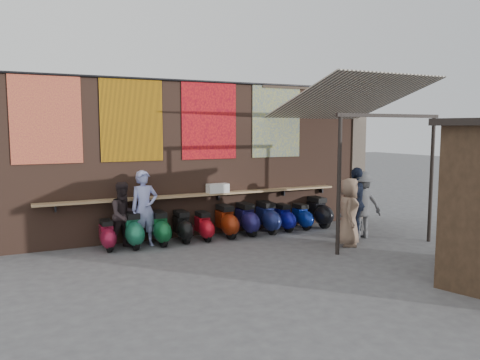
{
  "coord_description": "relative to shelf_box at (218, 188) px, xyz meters",
  "views": [
    {
      "loc": [
        -4.26,
        -8.81,
        2.78
      ],
      "look_at": [
        0.56,
        1.2,
        1.56
      ],
      "focal_mm": 35.0,
      "sensor_mm": 36.0,
      "label": 1
    }
  ],
  "objects": [
    {
      "name": "stall_shelf",
      "position": [
        3.06,
        -5.01,
        -0.21
      ],
      "size": [
        2.11,
        0.73,
        0.06
      ],
      "primitive_type": "cube",
      "rotation": [
        0.0,
        0.0,
        0.3
      ],
      "color": "#473321",
      "rests_on": "market_stall"
    },
    {
      "name": "brick_wall",
      "position": [
        -0.45,
        0.4,
        0.76
      ],
      "size": [
        10.0,
        0.4,
        4.0
      ],
      "primitive_type": "cube",
      "color": "brown",
      "rests_on": "ground"
    },
    {
      "name": "shopper_navy",
      "position": [
        3.04,
        -1.84,
        -0.33
      ],
      "size": [
        1.11,
        1.02,
        1.82
      ],
      "primitive_type": "imported",
      "rotation": [
        0.0,
        0.0,
        3.83
      ],
      "color": "black",
      "rests_on": "ground"
    },
    {
      "name": "scooter_stool_8",
      "position": [
        1.84,
        -0.29,
        -0.88
      ],
      "size": [
        0.34,
        0.77,
        0.73
      ],
      "primitive_type": null,
      "color": "navy",
      "rests_on": "ground"
    },
    {
      "name": "scooter_stool_5",
      "position": [
        0.11,
        -0.3,
        -0.83
      ],
      "size": [
        0.39,
        0.86,
        0.82
      ],
      "primitive_type": null,
      "color": "maroon",
      "rests_on": "ground"
    },
    {
      "name": "scooter_stool_7",
      "position": [
        1.3,
        -0.33,
        -0.83
      ],
      "size": [
        0.4,
        0.88,
        0.83
      ],
      "primitive_type": null,
      "color": "#151C4F",
      "rests_on": "ground"
    },
    {
      "name": "scooter_stool_2",
      "position": [
        -1.65,
        -0.32,
        -0.84
      ],
      "size": [
        0.38,
        0.84,
        0.8
      ],
      "primitive_type": null,
      "color": "#105429",
      "rests_on": "ground"
    },
    {
      "name": "eating_counter",
      "position": [
        -0.45,
        0.03,
        -0.14
      ],
      "size": [
        8.0,
        0.32,
        0.05
      ],
      "primitive_type": "cube",
      "color": "#9E7A51",
      "rests_on": "brick_wall"
    },
    {
      "name": "shopper_grey",
      "position": [
        3.2,
        -1.84,
        -0.39
      ],
      "size": [
        1.23,
        0.9,
        1.71
      ],
      "primitive_type": "imported",
      "rotation": [
        0.0,
        0.0,
        2.87
      ],
      "color": "#505155",
      "rests_on": "ground"
    },
    {
      "name": "awning_canvas",
      "position": [
        3.05,
        -1.4,
        2.31
      ],
      "size": [
        3.2,
        3.28,
        0.97
      ],
      "primitive_type": "cube",
      "rotation": [
        -0.28,
        0.0,
        0.0
      ],
      "color": "beige",
      "rests_on": "brick_wall"
    },
    {
      "name": "diner_left",
      "position": [
        -2.01,
        -0.3,
        -0.34
      ],
      "size": [
        0.69,
        0.49,
        1.81
      ],
      "primitive_type": "imported",
      "rotation": [
        0.0,
        0.0,
        0.09
      ],
      "color": "#98A0DE",
      "rests_on": "ground"
    },
    {
      "name": "awning_ledger",
      "position": [
        3.05,
        0.19,
        2.71
      ],
      "size": [
        3.3,
        0.08,
        0.12
      ],
      "primitive_type": "cube",
      "color": "#33261C",
      "rests_on": "brick_wall"
    },
    {
      "name": "scooter_stool_9",
      "position": [
        2.41,
        -0.3,
        -0.9
      ],
      "size": [
        0.33,
        0.73,
        0.69
      ],
      "primitive_type": null,
      "color": "navy",
      "rests_on": "ground"
    },
    {
      "name": "scooter_stool_3",
      "position": [
        -1.07,
        -0.29,
        -0.86
      ],
      "size": [
        0.36,
        0.8,
        0.76
      ],
      "primitive_type": null,
      "color": "black",
      "rests_on": "ground"
    },
    {
      "name": "awning_post_left",
      "position": [
        1.65,
        -2.9,
        0.31
      ],
      "size": [
        0.09,
        0.09,
        3.1
      ],
      "primitive_type": "cylinder",
      "color": "black",
      "rests_on": "ground"
    },
    {
      "name": "ground",
      "position": [
        -0.45,
        -2.3,
        -1.24
      ],
      "size": [
        70.0,
        70.0,
        0.0
      ],
      "primitive_type": "plane",
      "color": "#474749",
      "rests_on": "ground"
    },
    {
      "name": "stall_sign",
      "position": [
        3.06,
        -5.01,
        0.81
      ],
      "size": [
        1.16,
        0.39,
        0.5
      ],
      "primitive_type": "cube",
      "rotation": [
        0.0,
        0.0,
        0.3
      ],
      "color": "gold",
      "rests_on": "market_stall"
    },
    {
      "name": "scooter_stool_10",
      "position": [
        3.0,
        -0.26,
        -0.82
      ],
      "size": [
        0.4,
        0.89,
        0.84
      ],
      "primitive_type": null,
      "color": "black",
      "rests_on": "ground"
    },
    {
      "name": "scooter_stool_1",
      "position": [
        -2.3,
        -0.31,
        -0.83
      ],
      "size": [
        0.39,
        0.87,
        0.82
      ],
      "primitive_type": null,
      "color": "#1B6C4C",
      "rests_on": "ground"
    },
    {
      "name": "diner_right",
      "position": [
        -2.48,
        -0.3,
        -0.46
      ],
      "size": [
        0.87,
        0.75,
        1.56
      ],
      "primitive_type": "imported",
      "rotation": [
        0.0,
        0.0,
        0.23
      ],
      "color": "black",
      "rests_on": "ground"
    },
    {
      "name": "tapestry_multi",
      "position": [
        1.85,
        0.18,
        1.76
      ],
      "size": [
        1.5,
        0.02,
        2.0
      ],
      "primitive_type": "cube",
      "color": "#2A469A",
      "rests_on": "brick_wall"
    },
    {
      "name": "awning_post_right",
      "position": [
        4.45,
        -2.9,
        0.31
      ],
      "size": [
        0.09,
        0.09,
        3.1
      ],
      "primitive_type": "cylinder",
      "color": "black",
      "rests_on": "ground"
    },
    {
      "name": "scooter_stool_4",
      "position": [
        -0.53,
        -0.33,
        -0.89
      ],
      "size": [
        0.33,
        0.74,
        0.7
      ],
      "primitive_type": null,
      "color": "#B50D1C",
      "rests_on": "ground"
    },
    {
      "name": "scooter_stool_0",
      "position": [
        -2.89,
        -0.27,
        -0.9
      ],
      "size": [
        0.33,
        0.72,
        0.69
      ],
      "primitive_type": null,
      "color": "maroon",
      "rests_on": "ground"
    },
    {
      "name": "pier_right",
      "position": [
        4.75,
        0.4,
        0.76
      ],
      "size": [
        0.5,
        0.5,
        4.0
      ],
      "primitive_type": "cube",
      "color": "#4C4238",
      "rests_on": "ground"
    },
    {
      "name": "shopper_tan",
      "position": [
        2.38,
        -2.36,
        -0.43
      ],
      "size": [
        0.9,
        0.94,
        1.62
      ],
      "primitive_type": "imported",
      "rotation": [
        0.0,
        0.0,
        0.9
      ],
      "color": "#7C624F",
      "rests_on": "ground"
    },
    {
      "name": "hang_rail",
      "position": [
        -0.45,
        0.17,
        2.74
      ],
      "size": [
        9.5,
        0.06,
        0.06
      ],
      "primitive_type": "cylinder",
      "rotation": [
        0.0,
        1.57,
        0.0
      ],
      "color": "black",
      "rests_on": "brick_wall"
    },
    {
      "name": "tapestry_redgold",
      "position": [
        -4.05,
        0.18,
        1.76
      ],
      "size": [
        1.5,
        0.02,
        2.0
      ],
      "primitive_type": "cube",
      "color": "maroon",
      "rests_on": "brick_wall"
    },
    {
      "name": "scooter_stool_6",
      "position": [
        0.7,
        -0.28,
        -0.83
      ],
      "size": [
        0.39,
        0.87,
        0.83
      ],
      "primitive_type": null,
      "color": "#1A164F",
      "rests_on": "ground"
    },
    {
      "name": "tapestry_orange",
      "position": [
        -0.15,
        0.18,
        1.76
      ],
      "size": [
        1.5,
        0.02,
        2.0
      ],
      "primitive_type": "cube",
      "color": "red",
      "rests_on": "brick_wall"
    },
    {
      "name": "tapestry_sun",
      "position": [
        -2.15,
        0.18,
        1.76
      ],
      "size": [
        1.5,
        0.02,
        2.0
      ],
      "primitive_type": "cube",
      "color": "orange",
      "rests_on": "brick_wall"
    },
    {
      "name": "awning_header",
      "position": [
        3.05,
        -2.9,
        1.84
      ],
      "size": [
        3.0,
        0.08,
        0.08
      ],
      "primitive_type": "cube",
      "color": "black",
      "rests_on": "awning_post_left"
    },
    {
      "name": "shelf_box",
      "position": [
        0.0,
        0.0,
        0.0
      ],
      "size": [
        0.55,
        0.29,
        0.24
      ],
      "primitive_type": "cube",
      "color": "white",
      "rests_on": "eating_counter"
    }
  ]
}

